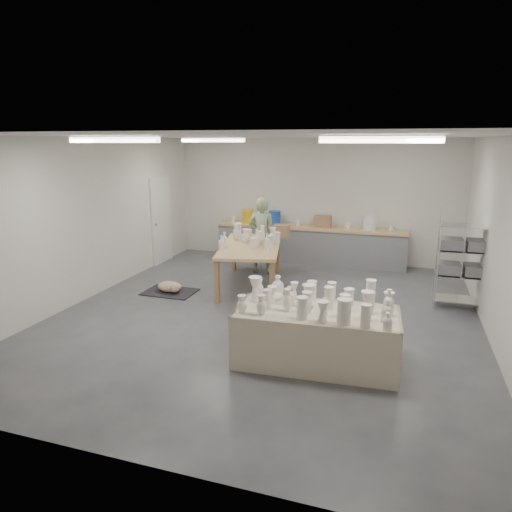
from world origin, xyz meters
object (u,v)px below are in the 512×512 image
(work_table, at_px, (254,243))
(potter, at_px, (262,235))
(red_stool, at_px, (265,259))
(drying_table, at_px, (316,333))

(work_table, height_order, potter, potter)
(potter, relative_size, red_stool, 5.47)
(red_stool, bearing_deg, work_table, -84.53)
(work_table, xyz_separation_m, potter, (-0.11, 0.86, -0.01))
(drying_table, height_order, work_table, work_table)
(work_table, bearing_deg, drying_table, -71.15)
(potter, bearing_deg, red_stool, -91.55)
(work_table, distance_m, potter, 0.87)
(drying_table, distance_m, potter, 4.43)
(red_stool, bearing_deg, potter, -90.00)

